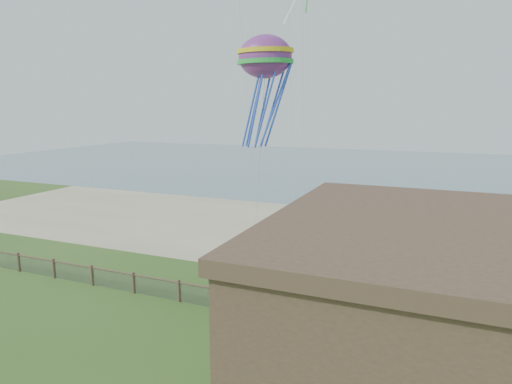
% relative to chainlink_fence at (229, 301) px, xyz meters
% --- Properties ---
extents(ground, '(160.00, 160.00, 0.00)m').
position_rel_chainlink_fence_xyz_m(ground, '(0.00, -6.00, -0.55)').
color(ground, '#33551D').
rests_on(ground, ground).
extents(sand_beach, '(72.00, 20.00, 0.02)m').
position_rel_chainlink_fence_xyz_m(sand_beach, '(0.00, 16.00, -0.55)').
color(sand_beach, tan).
rests_on(sand_beach, ground).
extents(ocean, '(160.00, 68.00, 0.02)m').
position_rel_chainlink_fence_xyz_m(ocean, '(0.00, 60.00, -0.55)').
color(ocean, slate).
rests_on(ocean, ground).
extents(chainlink_fence, '(36.20, 0.20, 1.25)m').
position_rel_chainlink_fence_xyz_m(chainlink_fence, '(0.00, 0.00, 0.00)').
color(chainlink_fence, '#493529').
rests_on(chainlink_fence, ground).
extents(picnic_table, '(1.71, 1.36, 0.68)m').
position_rel_chainlink_fence_xyz_m(picnic_table, '(6.67, -1.00, -0.21)').
color(picnic_table, brown).
rests_on(picnic_table, ground).
extents(octopus_kite, '(4.04, 3.55, 6.90)m').
position_rel_chainlink_fence_xyz_m(octopus_kite, '(-0.09, 5.15, 10.91)').
color(octopus_kite, red).
extents(kite_white, '(1.58, 1.89, 2.41)m').
position_rel_chainlink_fence_xyz_m(kite_white, '(-1.36, 12.81, 17.28)').
color(kite_white, white).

